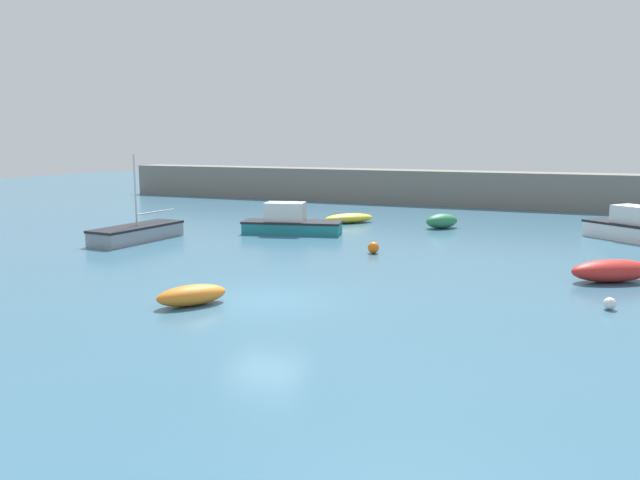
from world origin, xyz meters
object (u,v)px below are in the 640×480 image
at_px(dinghy_near_pier, 442,221).
at_px(rowboat_white_midwater, 349,218).
at_px(fishing_dinghy_green, 192,295).
at_px(mooring_buoy_white, 610,304).
at_px(motorboat_grey_hull, 638,229).
at_px(motorboat_with_cabin, 290,222).
at_px(rowboat_blue_near, 612,271).
at_px(sailboat_twin_hulled, 137,233).
at_px(mooring_buoy_orange, 373,248).

distance_m(dinghy_near_pier, rowboat_white_midwater, 5.75).
xyz_separation_m(fishing_dinghy_green, mooring_buoy_white, (12.02, 4.51, -0.13)).
height_order(motorboat_grey_hull, dinghy_near_pier, motorboat_grey_hull).
distance_m(rowboat_white_midwater, fishing_dinghy_green, 20.01).
distance_m(motorboat_grey_hull, motorboat_with_cabin, 17.93).
relative_size(rowboat_blue_near, mooring_buoy_white, 8.74).
distance_m(rowboat_blue_near, motorboat_with_cabin, 16.89).
bearing_deg(motorboat_with_cabin, sailboat_twin_hulled, -152.58).
bearing_deg(mooring_buoy_white, fishing_dinghy_green, -159.45).
relative_size(motorboat_grey_hull, mooring_buoy_white, 14.65).
bearing_deg(dinghy_near_pier, rowboat_white_midwater, 128.20).
relative_size(sailboat_twin_hulled, rowboat_white_midwater, 1.77).
height_order(dinghy_near_pier, mooring_buoy_orange, dinghy_near_pier).
bearing_deg(fishing_dinghy_green, motorboat_with_cabin, -130.63).
bearing_deg(mooring_buoy_orange, motorboat_grey_hull, 36.59).
xyz_separation_m(rowboat_blue_near, sailboat_twin_hulled, (-21.89, 0.72, 0.00)).
height_order(dinghy_near_pier, sailboat_twin_hulled, sailboat_twin_hulled).
distance_m(fishing_dinghy_green, mooring_buoy_orange, 10.97).
height_order(rowboat_white_midwater, mooring_buoy_white, rowboat_white_midwater).
bearing_deg(dinghy_near_pier, motorboat_grey_hull, -55.54).
distance_m(motorboat_grey_hull, mooring_buoy_orange, 14.08).
height_order(rowboat_blue_near, rowboat_white_midwater, rowboat_blue_near).
bearing_deg(fishing_dinghy_green, mooring_buoy_white, 146.13).
bearing_deg(motorboat_with_cabin, rowboat_blue_near, -34.02).
height_order(motorboat_with_cabin, fishing_dinghy_green, motorboat_with_cabin).
bearing_deg(motorboat_with_cabin, fishing_dinghy_green, -89.54).
relative_size(dinghy_near_pier, sailboat_twin_hulled, 0.43).
bearing_deg(mooring_buoy_orange, motorboat_with_cabin, 147.01).
bearing_deg(mooring_buoy_white, dinghy_near_pier, 118.62).
height_order(fishing_dinghy_green, mooring_buoy_orange, fishing_dinghy_green).
xyz_separation_m(motorboat_grey_hull, rowboat_blue_near, (-1.57, -10.42, -0.22)).
relative_size(motorboat_grey_hull, rowboat_blue_near, 1.68).
distance_m(motorboat_with_cabin, fishing_dinghy_green, 15.05).
height_order(motorboat_grey_hull, rowboat_blue_near, motorboat_grey_hull).
bearing_deg(dinghy_near_pier, motorboat_with_cabin, 164.57).
bearing_deg(fishing_dinghy_green, rowboat_white_midwater, -138.41).
relative_size(motorboat_grey_hull, sailboat_twin_hulled, 1.00).
relative_size(rowboat_white_midwater, mooring_buoy_orange, 5.97).
relative_size(dinghy_near_pier, motorboat_with_cabin, 0.42).
bearing_deg(rowboat_blue_near, motorboat_grey_hull, -130.57).
xyz_separation_m(dinghy_near_pier, mooring_buoy_white, (8.37, -15.33, -0.23)).
height_order(rowboat_blue_near, mooring_buoy_orange, rowboat_blue_near).
bearing_deg(sailboat_twin_hulled, rowboat_white_midwater, 148.60).
bearing_deg(dinghy_near_pier, fishing_dinghy_green, -151.65).
relative_size(motorboat_with_cabin, rowboat_white_midwater, 1.81).
bearing_deg(sailboat_twin_hulled, mooring_buoy_white, 81.74).
bearing_deg(sailboat_twin_hulled, mooring_buoy_orange, 100.54).
distance_m(rowboat_blue_near, mooring_buoy_white, 4.15).
bearing_deg(mooring_buoy_white, rowboat_white_midwater, 132.52).
bearing_deg(rowboat_blue_near, motorboat_with_cabin, -52.71).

